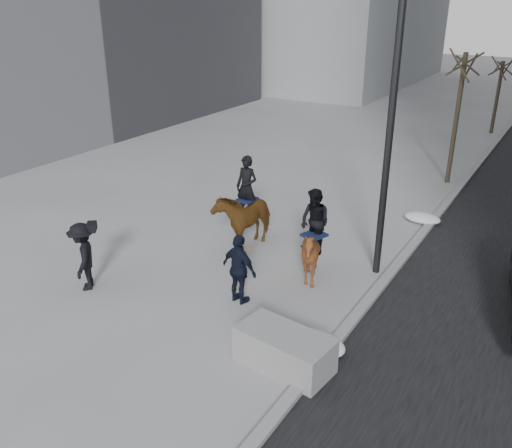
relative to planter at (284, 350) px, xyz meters
The scene contains 11 objects.
ground 2.96m from the planter, 145.49° to the left, with size 120.00×120.00×0.00m, color gray.
curb 11.68m from the planter, 87.14° to the left, with size 0.25×90.00×0.12m, color gray.
planter is the anchor object (origin of this frame).
tree_near 13.53m from the planter, 90.08° to the left, with size 1.20×1.20×5.44m, color #3A2E22, non-canonical shape.
tree_far 22.81m from the planter, 90.04° to the left, with size 1.20×1.20×4.08m, color #332B1E, non-canonical shape.
mounted_left 5.79m from the planter, 130.52° to the left, with size 0.98×2.08×2.66m.
mounted_right 3.59m from the planter, 107.80° to the left, with size 1.73×1.83×2.47m.
feeder 2.67m from the planter, 142.82° to the left, with size 1.09×0.95×1.75m.
camera_crew 5.77m from the planter, behind, with size 1.22×1.29×1.75m.
lamppost 6.75m from the planter, 87.88° to the left, with size 0.25×1.90×9.09m.
snow_piles 3.90m from the planter, 85.84° to the left, with size 1.35×8.77×0.34m.
Camera 1 is at (6.57, -9.49, 6.91)m, focal length 38.00 mm.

